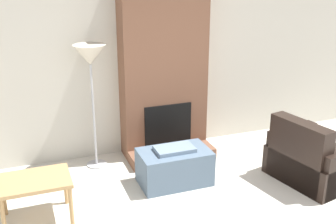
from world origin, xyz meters
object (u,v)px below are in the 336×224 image
(armchair, at_px, (311,161))
(side_table, at_px, (35,185))
(floor_lamp_left, at_px, (90,60))
(ottoman, at_px, (174,166))

(armchair, relative_size, side_table, 1.53)
(armchair, bearing_deg, floor_lamp_left, 49.85)
(armchair, relative_size, floor_lamp_left, 0.69)
(ottoman, relative_size, floor_lamp_left, 0.53)
(ottoman, xyz_separation_m, floor_lamp_left, (-0.82, 0.82, 1.23))
(ottoman, height_order, floor_lamp_left, floor_lamp_left)
(ottoman, xyz_separation_m, armchair, (1.63, -0.52, 0.04))
(armchair, distance_m, floor_lamp_left, 3.04)
(ottoman, bearing_deg, armchair, -17.65)
(ottoman, distance_m, armchair, 1.72)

